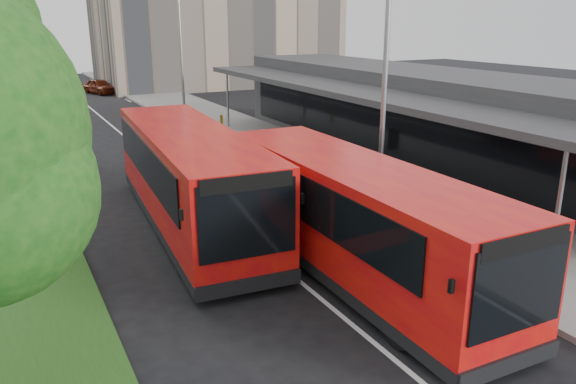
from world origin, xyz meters
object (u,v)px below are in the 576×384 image
Objects in this scene: bus_second at (190,178)px; litter_bin at (306,148)px; bus_main at (354,219)px; bollard at (222,124)px; lamp_post_near at (383,71)px; lamp_post_far at (179,45)px; car_near at (100,86)px; car_far at (52,85)px.

bus_second reaches higher than litter_bin.
bollard is (3.45, 18.12, -0.82)m from bus_main.
bollard is (5.97, 12.97, -0.90)m from bus_second.
lamp_post_far is (0.00, 20.00, 0.00)m from lamp_post_near.
car_near is 1.18× the size of car_far.
lamp_post_near is at bearing 46.04° from bus_main.
lamp_post_far is at bearing -86.55° from car_far.
lamp_post_near is at bearing -105.25° from car_near.
bollard is (0.74, 15.38, -4.07)m from lamp_post_near.
lamp_post_near is 41.95m from car_far.
bus_main reaches higher than car_far.
litter_bin is 0.27× the size of car_near.
bus_second is (-2.52, 5.15, 0.08)m from bus_main.
car_near is at bearing 88.89° from bus_second.
car_near reaches higher than bollard.
bus_second reaches higher than bollard.
lamp_post_near reaches higher than car_near.
lamp_post_near and lamp_post_far have the same top height.
car_far is at bearing 94.47° from bus_second.
bollard is 0.27× the size of car_near.
litter_bin is at bearing 76.52° from lamp_post_near.
litter_bin is 7.58m from bollard.
lamp_post_near is 0.74× the size of bus_second.
bollard reaches higher than car_far.
bus_main is 0.94× the size of bus_second.
bus_second is (-5.23, -17.59, -3.17)m from lamp_post_far.
car_near is (-2.02, 37.30, -4.08)m from lamp_post_near.
lamp_post_far is at bearing -101.68° from car_near.
bollard is (-1.15, 7.50, -0.00)m from litter_bin.
lamp_post_near is 8.00× the size of bollard.
lamp_post_near is at bearing -90.00° from lamp_post_far.
car_near is (0.69, 40.03, -0.83)m from bus_main.
bus_main reaches higher than bollard.
bus_second is at bearing -142.43° from litter_bin.
bus_main is 2.70× the size of car_near.
litter_bin reaches higher than car_far.
bus_main is 10.16× the size of bollard.
car_near is (-2.02, 17.30, -4.08)m from lamp_post_far.
car_near is at bearing -60.87° from car_far.
bus_second is at bearing -114.71° from bollard.
bus_main is at bearing -97.29° from car_far.
bus_main is 3.17× the size of car_far.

